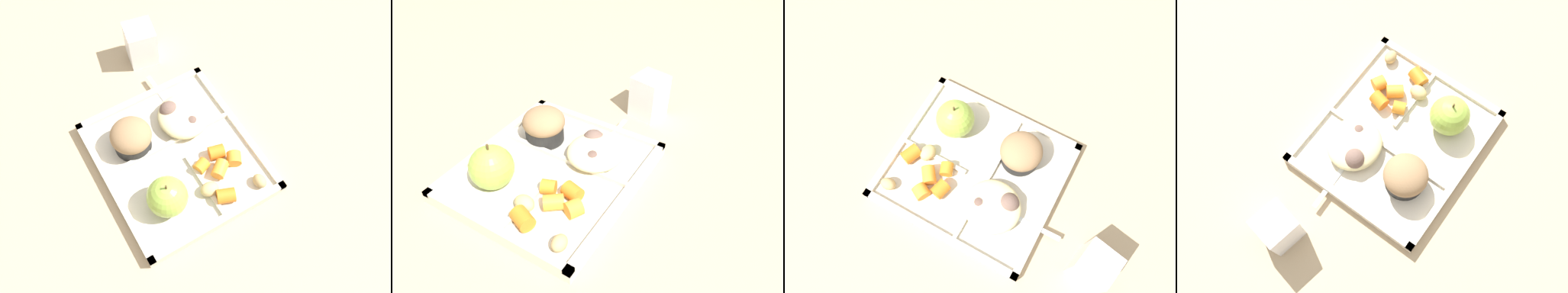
{
  "view_description": "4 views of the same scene",
  "coord_description": "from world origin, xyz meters",
  "views": [
    {
      "loc": [
        -0.34,
        0.16,
        0.76
      ],
      "look_at": [
        -0.01,
        -0.03,
        0.04
      ],
      "focal_mm": 40.85,
      "sensor_mm": 36.0,
      "label": 1
    },
    {
      "loc": [
        -0.38,
        -0.31,
        0.47
      ],
      "look_at": [
        0.05,
        -0.04,
        0.05
      ],
      "focal_mm": 36.13,
      "sensor_mm": 36.0,
      "label": 2
    },
    {
      "loc": [
        0.12,
        -0.2,
        0.73
      ],
      "look_at": [
        -0.0,
        0.03,
        0.07
      ],
      "focal_mm": 37.43,
      "sensor_mm": 36.0,
      "label": 3
    },
    {
      "loc": [
        0.27,
        0.14,
        0.78
      ],
      "look_at": [
        0.05,
        -0.02,
        0.04
      ],
      "focal_mm": 41.3,
      "sensor_mm": 36.0,
      "label": 4
    }
  ],
  "objects": [
    {
      "name": "carrot_slice_center",
      "position": [
        -0.04,
        -0.03,
        0.03
      ],
      "size": [
        0.03,
        0.03,
        0.02
      ],
      "primitive_type": "cylinder",
      "rotation": [
        0.0,
        1.57,
        5.08
      ],
      "color": "orange",
      "rests_on": "lunch_tray"
    },
    {
      "name": "meatball_front",
      "position": [
        0.08,
        -0.03,
        0.04
      ],
      "size": [
        0.04,
        0.04,
        0.04
      ],
      "primitive_type": "sphere",
      "color": "brown",
      "rests_on": "lunch_tray"
    },
    {
      "name": "carrot_slice_diagonal",
      "position": [
        -0.06,
        -0.08,
        0.03
      ],
      "size": [
        0.03,
        0.03,
        0.03
      ],
      "primitive_type": "cylinder",
      "rotation": [
        0.0,
        1.57,
        5.8
      ],
      "color": "orange",
      "rests_on": "lunch_tray"
    },
    {
      "name": "lunch_tray",
      "position": [
        -0.0,
        -0.0,
        0.01
      ],
      "size": [
        0.31,
        0.28,
        0.02
      ],
      "color": "beige",
      "rests_on": "ground"
    },
    {
      "name": "potato_chunk_corner",
      "position": [
        -0.12,
        -0.1,
        0.03
      ],
      "size": [
        0.03,
        0.02,
        0.02
      ],
      "primitive_type": "ellipsoid",
      "rotation": [
        0.0,
        0.0,
        0.09
      ],
      "color": "tan",
      "rests_on": "lunch_tray"
    },
    {
      "name": "egg_noodle_pile",
      "position": [
        0.06,
        -0.05,
        0.03
      ],
      "size": [
        0.1,
        0.1,
        0.03
      ],
      "primitive_type": "ellipsoid",
      "color": "beige",
      "rests_on": "lunch_tray"
    },
    {
      "name": "carrot_slice_small",
      "position": [
        -0.12,
        -0.03,
        0.03
      ],
      "size": [
        0.04,
        0.04,
        0.03
      ],
      "primitive_type": "cylinder",
      "rotation": [
        0.0,
        1.57,
        4.34
      ],
      "color": "orange",
      "rests_on": "lunch_tray"
    },
    {
      "name": "plastic_fork",
      "position": [
        0.1,
        -0.04,
        0.02
      ],
      "size": [
        0.16,
        0.02,
        0.0
      ],
      "color": "silver",
      "rests_on": "lunch_tray"
    },
    {
      "name": "carrot_slice_edge",
      "position": [
        -0.07,
        -0.05,
        0.03
      ],
      "size": [
        0.04,
        0.04,
        0.02
      ],
      "primitive_type": "cylinder",
      "rotation": [
        0.0,
        1.57,
        5.38
      ],
      "color": "orange",
      "rests_on": "lunch_tray"
    },
    {
      "name": "potato_chunk_wedge",
      "position": [
        -0.09,
        -0.02,
        0.03
      ],
      "size": [
        0.03,
        0.04,
        0.02
      ],
      "primitive_type": "ellipsoid",
      "rotation": [
        0.0,
        0.0,
        4.62
      ],
      "color": "tan",
      "rests_on": "lunch_tray"
    },
    {
      "name": "milk_carton",
      "position": [
        0.25,
        -0.06,
        0.04
      ],
      "size": [
        0.07,
        0.07,
        0.09
      ],
      "primitive_type": "cube",
      "rotation": [
        0.0,
        0.0,
        -0.19
      ],
      "color": "white",
      "rests_on": "ground"
    },
    {
      "name": "green_apple",
      "position": [
        -0.08,
        0.06,
        0.05
      ],
      "size": [
        0.07,
        0.07,
        0.08
      ],
      "color": "#93B742",
      "rests_on": "lunch_tray"
    },
    {
      "name": "carrot_slice_large",
      "position": [
        -0.04,
        -0.06,
        0.03
      ],
      "size": [
        0.03,
        0.03,
        0.03
      ],
      "primitive_type": "cylinder",
      "rotation": [
        0.0,
        1.57,
        1.33
      ],
      "color": "orange",
      "rests_on": "lunch_tray"
    },
    {
      "name": "bran_muffin",
      "position": [
        0.06,
        0.06,
        0.05
      ],
      "size": [
        0.08,
        0.08,
        0.06
      ],
      "color": "black",
      "rests_on": "lunch_tray"
    },
    {
      "name": "ground",
      "position": [
        0.0,
        0.0,
        0.0
      ],
      "size": [
        6.0,
        6.0,
        0.0
      ],
      "primitive_type": "plane",
      "color": "tan"
    },
    {
      "name": "meatball_back",
      "position": [
        0.04,
        -0.05,
        0.03
      ],
      "size": [
        0.03,
        0.03,
        0.03
      ],
      "primitive_type": "sphere",
      "color": "brown",
      "rests_on": "lunch_tray"
    }
  ]
}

